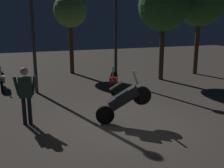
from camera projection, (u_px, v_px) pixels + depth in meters
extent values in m
plane|color=#4C443D|center=(126.00, 126.00, 8.07)|extent=(40.00, 40.00, 0.00)
cylinder|color=black|center=(105.00, 115.00, 8.17)|extent=(0.57, 0.24, 0.56)
cylinder|color=black|center=(142.00, 95.00, 8.12)|extent=(0.57, 0.24, 0.56)
cube|color=black|center=(123.00, 98.00, 8.09)|extent=(1.01, 0.54, 0.76)
cube|color=black|center=(117.00, 87.00, 8.00)|extent=(0.47, 0.34, 0.32)
cylinder|color=gray|center=(135.00, 78.00, 7.98)|extent=(0.21, 0.11, 0.44)
sphere|color=#F2EABF|center=(139.00, 86.00, 8.05)|extent=(0.12, 0.12, 0.12)
cylinder|color=black|center=(115.00, 82.00, 12.49)|extent=(0.33, 0.55, 0.56)
cylinder|color=black|center=(113.00, 88.00, 11.43)|extent=(0.33, 0.55, 0.56)
cube|color=#B71414|center=(114.00, 79.00, 11.91)|extent=(0.67, 0.99, 0.30)
cube|color=black|center=(114.00, 74.00, 12.05)|extent=(0.40, 0.50, 0.10)
cylinder|color=gray|center=(113.00, 73.00, 11.48)|extent=(0.08, 0.08, 0.45)
sphere|color=#F2EABF|center=(113.00, 81.00, 11.46)|extent=(0.12, 0.12, 0.12)
cylinder|color=black|center=(2.00, 80.00, 12.75)|extent=(0.12, 0.56, 0.56)
cylinder|color=black|center=(2.00, 86.00, 11.76)|extent=(0.12, 0.56, 0.56)
cube|color=beige|center=(1.00, 78.00, 12.20)|extent=(0.34, 0.96, 0.30)
cube|color=black|center=(1.00, 73.00, 12.33)|extent=(0.26, 0.45, 0.10)
cylinder|color=gray|center=(0.00, 71.00, 11.80)|extent=(0.06, 0.06, 0.45)
sphere|color=#F2EABF|center=(1.00, 79.00, 11.78)|extent=(0.12, 0.12, 0.12)
cylinder|color=black|center=(30.00, 111.00, 8.13)|extent=(0.12, 0.12, 0.84)
cylinder|color=black|center=(24.00, 111.00, 8.10)|extent=(0.12, 0.12, 0.84)
cube|color=#1E3F2D|center=(25.00, 87.00, 7.95)|extent=(0.40, 0.30, 0.63)
sphere|color=tan|center=(24.00, 71.00, 7.84)|extent=(0.23, 0.23, 0.23)
cylinder|color=#1E3F2D|center=(34.00, 85.00, 7.98)|extent=(0.20, 0.12, 0.57)
cylinder|color=#1E3F2D|center=(17.00, 86.00, 7.90)|extent=(0.20, 0.12, 0.57)
cylinder|color=#38383D|center=(33.00, 28.00, 11.09)|extent=(0.14, 0.14, 5.42)
cylinder|color=#38383D|center=(116.00, 37.00, 13.23)|extent=(0.14, 0.14, 4.47)
cylinder|color=#4C331E|center=(162.00, 52.00, 13.96)|extent=(0.24, 0.24, 2.84)
sphere|color=#336B2D|center=(164.00, 6.00, 13.42)|extent=(2.51, 2.51, 2.51)
cylinder|color=#4C331E|center=(71.00, 48.00, 15.59)|extent=(0.24, 0.24, 2.88)
sphere|color=#568C42|center=(70.00, 10.00, 15.10)|extent=(1.86, 1.86, 1.86)
cylinder|color=#4C331E|center=(197.00, 47.00, 15.40)|extent=(0.24, 0.24, 3.09)
sphere|color=#336B2D|center=(200.00, 0.00, 14.81)|extent=(2.80, 2.80, 2.80)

